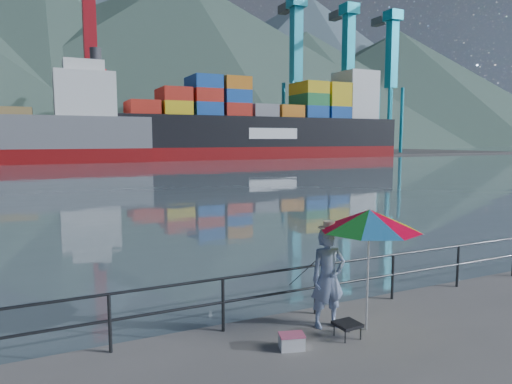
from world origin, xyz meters
The scene contains 12 objects.
harbor_water centered at (0.00, 130.00, 0.00)m, with size 500.00×280.00×0.00m, color slate.
far_dock centered at (10.00, 93.00, 0.00)m, with size 200.00×40.00×0.40m, color #514F4C.
guardrail centered at (0.00, 1.70, 0.52)m, with size 22.00×0.06×1.03m.
mountains centered at (38.82, 207.75, 35.55)m, with size 600.00×332.80×80.00m.
port_cranes centered at (31.00, 84.00, 16.00)m, with size 116.00×28.00×38.40m.
container_stacks centered at (33.59, 94.06, 2.64)m, with size 58.00×8.40×7.80m.
fisherman centered at (0.86, 1.07, 0.94)m, with size 0.68×0.45×1.87m, color navy.
beach_umbrella centered at (1.43, 0.62, 2.07)m, with size 1.91×1.91×2.27m.
folding_stool centered at (0.91, 0.50, 0.15)m, with size 0.44×0.44×0.28m.
cooler_bag centered at (-0.21, 0.53, 0.12)m, with size 0.41×0.27×0.23m, color silver.
fishing_rod centered at (0.86, 1.84, 0.00)m, with size 0.02×0.02×2.01m, color black.
container_ship centered at (36.89, 74.81, 5.85)m, with size 57.79×9.63×18.10m.
Camera 1 is at (-3.87, -5.86, 3.53)m, focal length 32.00 mm.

